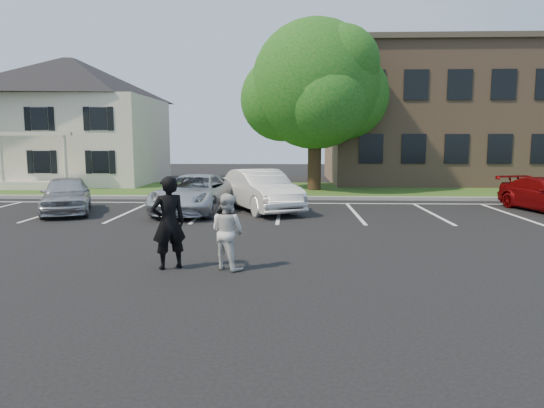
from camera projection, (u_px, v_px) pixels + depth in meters
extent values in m
plane|color=black|center=(270.00, 270.00, 10.00)|extent=(90.00, 90.00, 0.00)
cube|color=gray|center=(281.00, 198.00, 21.88)|extent=(40.00, 0.30, 0.15)
cube|color=#2B4B1A|center=(283.00, 190.00, 25.85)|extent=(44.00, 8.00, 0.08)
cube|color=silver|center=(56.00, 211.00, 18.24)|extent=(0.12, 5.20, 0.01)
cube|color=silver|center=(130.00, 212.00, 18.13)|extent=(0.12, 5.20, 0.01)
cube|color=silver|center=(204.00, 212.00, 18.03)|extent=(0.12, 5.20, 0.01)
cube|color=silver|center=(279.00, 213.00, 17.93)|extent=(0.12, 5.20, 0.01)
cube|color=silver|center=(355.00, 213.00, 17.82)|extent=(0.12, 5.20, 0.01)
cube|color=silver|center=(432.00, 213.00, 17.72)|extent=(0.12, 5.20, 0.01)
cube|color=silver|center=(510.00, 214.00, 17.61)|extent=(0.12, 5.20, 0.01)
cube|color=silver|center=(313.00, 203.00, 20.55)|extent=(34.00, 0.12, 0.01)
cube|color=#BFB79D|center=(74.00, 141.00, 29.96)|extent=(10.00, 8.00, 5.20)
pyramid|color=black|center=(70.00, 78.00, 29.46)|extent=(10.30, 8.24, 2.40)
cube|color=#BFB79D|center=(41.00, 185.00, 26.01)|extent=(4.00, 1.60, 0.50)
cylinder|color=#BFB79D|center=(2.00, 166.00, 25.33)|extent=(0.18, 0.18, 2.70)
cylinder|color=#BFB79D|center=(66.00, 166.00, 25.20)|extent=(0.18, 0.18, 2.70)
cube|color=#BFB79D|center=(31.00, 134.00, 25.05)|extent=(4.20, 0.25, 0.20)
cube|color=black|center=(42.00, 162.00, 26.12)|extent=(0.90, 0.06, 1.20)
cube|color=black|center=(39.00, 119.00, 25.82)|extent=(0.90, 0.06, 1.20)
cube|color=black|center=(30.00, 162.00, 26.14)|extent=(0.32, 0.05, 1.25)
cube|color=black|center=(54.00, 162.00, 26.10)|extent=(0.32, 0.05, 1.25)
cube|color=#8A6A50|center=(504.00, 119.00, 30.75)|extent=(22.00, 10.00, 8.00)
cube|color=#463E32|center=(509.00, 52.00, 30.21)|extent=(22.40, 10.40, 0.30)
cube|color=black|center=(371.00, 149.00, 26.35)|extent=(1.30, 0.06, 1.60)
cube|color=black|center=(373.00, 85.00, 25.90)|extent=(1.30, 0.06, 1.60)
cube|color=black|center=(414.00, 149.00, 26.26)|extent=(1.30, 0.06, 1.60)
cube|color=black|center=(416.00, 85.00, 25.82)|extent=(1.30, 0.06, 1.60)
cube|color=black|center=(457.00, 149.00, 26.18)|extent=(1.30, 0.06, 1.60)
cube|color=black|center=(460.00, 85.00, 25.73)|extent=(1.30, 0.06, 1.60)
cube|color=black|center=(500.00, 149.00, 26.09)|extent=(1.30, 0.06, 1.60)
cube|color=black|center=(504.00, 84.00, 25.64)|extent=(1.30, 0.06, 1.60)
cube|color=black|center=(543.00, 149.00, 26.00)|extent=(1.30, 0.06, 1.60)
cylinder|color=black|center=(314.00, 161.00, 25.33)|extent=(0.70, 0.70, 3.20)
sphere|color=#0F5112|center=(315.00, 84.00, 24.82)|extent=(6.60, 6.60, 6.60)
sphere|color=#0F5112|center=(345.00, 96.00, 25.52)|extent=(4.60, 4.60, 4.60)
sphere|color=#0F5112|center=(282.00, 99.00, 25.37)|extent=(4.40, 4.40, 4.40)
sphere|color=#0F5112|center=(325.00, 100.00, 23.44)|extent=(4.00, 4.00, 4.00)
sphere|color=#0F5112|center=(303.00, 82.00, 26.39)|extent=(4.20, 4.20, 4.20)
sphere|color=#0F5112|center=(341.00, 64.00, 23.77)|extent=(3.80, 3.80, 3.80)
imported|color=black|center=(169.00, 223.00, 10.03)|extent=(0.84, 0.75, 1.94)
imported|color=silver|center=(227.00, 231.00, 10.02)|extent=(0.97, 0.93, 1.58)
imported|color=#B1B0B5|center=(66.00, 195.00, 17.79)|extent=(2.91, 4.30, 1.36)
imported|color=silver|center=(195.00, 194.00, 17.98)|extent=(2.91, 5.26, 1.39)
imported|color=silver|center=(261.00, 190.00, 18.39)|extent=(3.55, 4.97, 1.56)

